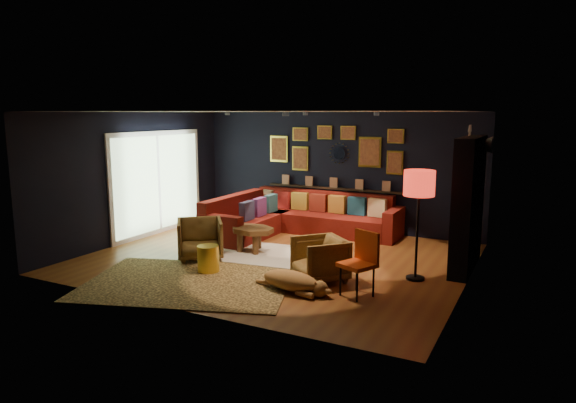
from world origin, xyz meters
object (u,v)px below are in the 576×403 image
at_px(armchair_left, 200,237).
at_px(floor_lamp, 419,188).
at_px(gold_stool, 208,259).
at_px(coffee_table, 252,232).
at_px(armchair_right, 320,257).
at_px(orange_chair, 361,258).
at_px(sectional, 291,219).
at_px(dog, 291,277).
at_px(pouf, 257,223).

bearing_deg(armchair_left, floor_lamp, -29.33).
bearing_deg(gold_stool, coffee_table, 89.67).
xyz_separation_m(armchair_right, gold_stool, (-1.79, -0.46, -0.15)).
relative_size(armchair_right, orange_chair, 0.81).
distance_m(sectional, dog, 3.61).
bearing_deg(pouf, sectional, 24.23).
xyz_separation_m(orange_chair, floor_lamp, (0.53, 1.05, 0.91)).
bearing_deg(dog, coffee_table, 143.13).
distance_m(orange_chair, dog, 1.07).
height_order(armchair_right, gold_stool, armchair_right).
height_order(sectional, gold_stool, sectional).
bearing_deg(armchair_left, orange_chair, -46.70).
relative_size(orange_chair, dog, 0.74).
height_order(pouf, armchair_right, armchair_right).
distance_m(sectional, coffee_table, 1.66).
distance_m(pouf, armchair_right, 3.37).
bearing_deg(gold_stool, dog, -6.91).
bearing_deg(floor_lamp, coffee_table, 176.37).
relative_size(gold_stool, floor_lamp, 0.26).
relative_size(coffee_table, armchair_left, 1.24).
height_order(sectional, floor_lamp, floor_lamp).
distance_m(armchair_left, dog, 2.35).
distance_m(sectional, armchair_right, 3.14).
xyz_separation_m(pouf, armchair_left, (0.09, -2.14, 0.18)).
distance_m(pouf, orange_chair, 4.19).
bearing_deg(pouf, dog, -51.78).
bearing_deg(pouf, floor_lamp, -22.19).
bearing_deg(armchair_right, floor_lamp, 70.84).
xyz_separation_m(armchair_right, dog, (-0.18, -0.65, -0.16)).
relative_size(armchair_left, armchair_right, 1.06).
bearing_deg(orange_chair, armchair_left, -163.63).
bearing_deg(armchair_right, sectional, 167.06).
bearing_deg(orange_chair, dog, -137.24).
distance_m(gold_stool, dog, 1.62).
distance_m(pouf, armchair_left, 2.15).
height_order(coffee_table, dog, coffee_table).
height_order(pouf, armchair_left, armchair_left).
relative_size(sectional, armchair_left, 4.30).
bearing_deg(pouf, orange_chair, -38.57).
distance_m(armchair_left, armchair_right, 2.39).
relative_size(pouf, orange_chair, 0.63).
bearing_deg(pouf, armchair_left, -87.47).
height_order(pouf, gold_stool, gold_stool).
bearing_deg(armchair_right, orange_chair, 19.17).
bearing_deg(armchair_left, sectional, 38.02).
bearing_deg(sectional, pouf, -155.77).
distance_m(sectional, pouf, 0.76).
xyz_separation_m(armchair_left, dog, (2.21, -0.78, -0.18)).
bearing_deg(sectional, orange_chair, -48.46).
height_order(pouf, floor_lamp, floor_lamp).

